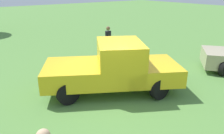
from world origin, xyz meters
TOP-DOWN VIEW (x-y plane):
  - ground_plane at (0.00, 0.00)m, footprint 80.00×80.00m
  - pickup_truck at (0.17, 0.35)m, footprint 5.09×4.10m
  - person_visitor at (2.44, 3.91)m, footprint 0.41×0.41m

SIDE VIEW (x-z plane):
  - ground_plane at x=0.00m, z-range 0.00..0.00m
  - person_visitor at x=2.44m, z-range 0.10..1.71m
  - pickup_truck at x=0.17m, z-range 0.03..1.83m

